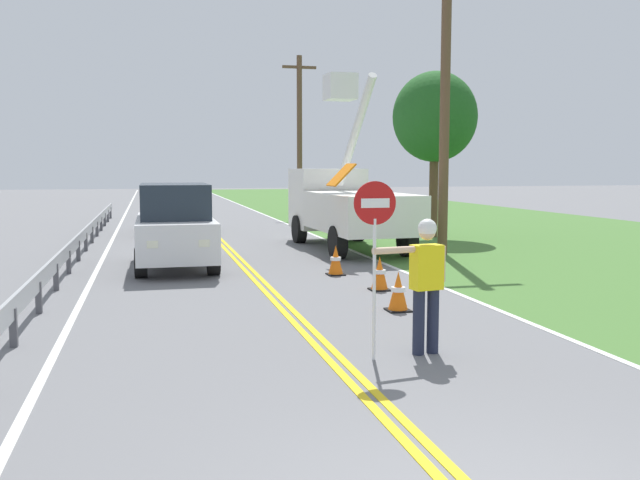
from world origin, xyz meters
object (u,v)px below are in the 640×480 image
Objects in this scene: oncoming_suv_nearest at (175,226)px; roadside_tree_verge at (435,118)px; utility_bucket_truck at (345,203)px; traffic_cone_mid at (380,274)px; traffic_cone_lead at (398,292)px; utility_pole_mid at (300,132)px; oncoming_sedan_second at (170,211)px; traffic_cone_tail at (336,261)px; flagger_worker at (426,277)px; utility_pole_near at (445,103)px; stop_sign_paddle at (375,230)px.

oncoming_suv_nearest is 11.36m from roadside_tree_verge.
traffic_cone_mid is at bearing -100.54° from utility_bucket_truck.
traffic_cone_lead is at bearing -100.37° from utility_bucket_truck.
traffic_cone_mid is at bearing -98.15° from utility_pole_mid.
oncoming_sedan_second reaches higher than traffic_cone_tail.
utility_bucket_truck is 7.64m from traffic_cone_mid.
oncoming_suv_nearest is at bearing 108.23° from flagger_worker.
traffic_cone_mid is (-3.25, -22.67, -4.01)m from utility_pole_mid.
utility_pole_mid is (-0.40, 17.58, 0.02)m from utility_pole_near.
traffic_cone_lead is at bearing -99.77° from traffic_cone_mid.
utility_bucket_truck is at bearing -96.98° from utility_pole_mid.
oncoming_sedan_second is at bearing 157.59° from roadside_tree_verge.
utility_pole_near reaches higher than flagger_worker.
utility_pole_near is at bearing 6.29° from oncoming_suv_nearest.
utility_bucket_truck is 1.49× the size of oncoming_suv_nearest.
traffic_cone_lead is at bearing 63.85° from stop_sign_paddle.
oncoming_sedan_second is 5.96× the size of traffic_cone_mid.
utility_bucket_truck is (2.35, 12.16, 0.37)m from flagger_worker.
utility_pole_mid reaches higher than utility_pole_near.
stop_sign_paddle reaches higher than traffic_cone_mid.
oncoming_suv_nearest is at bearing 103.58° from stop_sign_paddle.
utility_bucket_truck is at bearing 71.88° from traffic_cone_tail.
utility_pole_mid reaches higher than oncoming_suv_nearest.
oncoming_suv_nearest is 6.60× the size of traffic_cone_lead.
utility_pole_near reaches higher than roadside_tree_verge.
utility_pole_near is (2.26, -2.34, 2.92)m from utility_bucket_truck.
utility_pole_mid reaches higher than traffic_cone_lead.
oncoming_sedan_second is at bearing 89.02° from oncoming_suv_nearest.
utility_bucket_truck is 0.83× the size of utility_pole_mid.
stop_sign_paddle is at bearing -76.42° from oncoming_suv_nearest.
oncoming_sedan_second is 0.50× the size of utility_pole_near.
utility_pole_mid is 25.27m from traffic_cone_lead.
stop_sign_paddle is 0.28× the size of utility_pole_near.
oncoming_sedan_second reaches higher than traffic_cone_lead.
utility_pole_near is 11.84× the size of traffic_cone_mid.
roadside_tree_verge is (7.14, 14.71, 2.56)m from stop_sign_paddle.
traffic_cone_tail is at bearing 99.07° from traffic_cone_mid.
oncoming_suv_nearest is 7.26m from traffic_cone_lead.
oncoming_suv_nearest is 0.55× the size of utility_pole_mid.
traffic_cone_mid is 1.00× the size of traffic_cone_tail.
stop_sign_paddle reaches higher than traffic_cone_lead.
traffic_cone_mid is at bearing 70.30° from stop_sign_paddle.
traffic_cone_tail is (0.00, 4.17, 0.00)m from traffic_cone_lead.
oncoming_suv_nearest is 6.60× the size of traffic_cone_tail.
utility_pole_mid is at bearing 81.25° from flagger_worker.
traffic_cone_mid is 0.12× the size of roadside_tree_verge.
utility_bucket_truck is 15.63m from utility_pole_mid.
stop_sign_paddle is 11.59m from utility_pole_near.
flagger_worker is at bearing -100.96° from utility_bucket_truck.
oncoming_suv_nearest reaches higher than flagger_worker.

